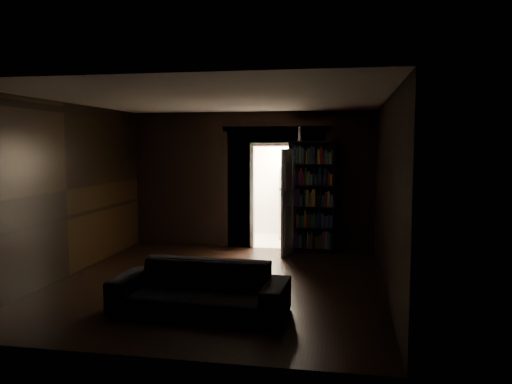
# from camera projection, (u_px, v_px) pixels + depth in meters

# --- Properties ---
(ground) EXTENTS (5.50, 5.50, 0.00)m
(ground) POSITION_uv_depth(u_px,v_px,m) (218.00, 283.00, 7.69)
(ground) COLOR black
(ground) RESTS_ON ground
(room_walls) EXTENTS (5.02, 5.61, 2.84)m
(room_walls) POSITION_uv_depth(u_px,v_px,m) (233.00, 171.00, 8.58)
(room_walls) COLOR black
(room_walls) RESTS_ON ground
(kitchen_alcove) EXTENTS (2.20, 1.80, 2.60)m
(kitchen_alcove) POSITION_uv_depth(u_px,v_px,m) (282.00, 185.00, 11.28)
(kitchen_alcove) COLOR beige
(kitchen_alcove) RESTS_ON ground
(sofa) EXTENTS (2.24, 1.05, 0.85)m
(sofa) POSITION_uv_depth(u_px,v_px,m) (200.00, 281.00, 6.26)
(sofa) COLOR black
(sofa) RESTS_ON ground
(bookshelf) EXTENTS (0.96, 0.60, 2.20)m
(bookshelf) POSITION_uv_depth(u_px,v_px,m) (312.00, 197.00, 9.90)
(bookshelf) COLOR black
(bookshelf) RESTS_ON ground
(refrigerator) EXTENTS (0.95, 0.92, 1.65)m
(refrigerator) POSITION_uv_depth(u_px,v_px,m) (297.00, 202.00, 11.41)
(refrigerator) COLOR white
(refrigerator) RESTS_ON ground
(door) EXTENTS (0.28, 0.83, 2.05)m
(door) POSITION_uv_depth(u_px,v_px,m) (290.00, 202.00, 9.71)
(door) COLOR white
(door) RESTS_ON ground
(figurine) EXTENTS (0.12, 0.12, 0.29)m
(figurine) POSITION_uv_depth(u_px,v_px,m) (300.00, 134.00, 9.88)
(figurine) COLOR white
(figurine) RESTS_ON bookshelf
(bottles) EXTENTS (0.66, 0.32, 0.27)m
(bottles) POSITION_uv_depth(u_px,v_px,m) (301.00, 160.00, 11.30)
(bottles) COLOR black
(bottles) RESTS_ON refrigerator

